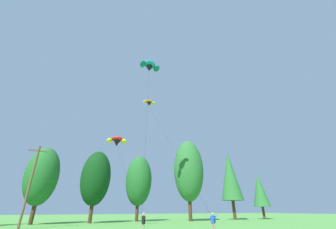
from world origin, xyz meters
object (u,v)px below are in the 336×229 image
(kite_flyer_near, at_px, (143,222))
(kite_flyer_mid, at_px, (213,221))
(utility_pole, at_px, (30,182))
(parafoil_kite_far_red_yellow, at_px, (117,141))
(parafoil_kite_mid_orange, at_px, (149,103))
(parafoil_kite_high_teal, at_px, (150,66))

(kite_flyer_near, xyz_separation_m, kite_flyer_mid, (6.19, -1.54, 0.01))
(kite_flyer_mid, bearing_deg, utility_pole, 141.42)
(utility_pole, xyz_separation_m, parafoil_kite_far_red_yellow, (9.38, -1.44, 5.96))
(parafoil_kite_far_red_yellow, bearing_deg, kite_flyer_near, -85.18)
(parafoil_kite_mid_orange, bearing_deg, kite_flyer_mid, -90.12)
(parafoil_kite_mid_orange, bearing_deg, utility_pole, -162.94)
(kite_flyer_near, relative_size, parafoil_kite_mid_orange, 0.08)
(kite_flyer_mid, bearing_deg, kite_flyer_near, 166.06)
(utility_pole, distance_m, parafoil_kite_mid_orange, 24.13)
(kite_flyer_near, bearing_deg, utility_pole, 131.51)
(parafoil_kite_mid_orange, xyz_separation_m, parafoil_kite_far_red_yellow, (-7.08, -6.49, -10.95))
(kite_flyer_near, distance_m, kite_flyer_mid, 6.37)
(parafoil_kite_far_red_yellow, bearing_deg, parafoil_kite_mid_orange, 42.52)
(utility_pole, relative_size, parafoil_kite_mid_orange, 0.44)
(parafoil_kite_mid_orange, height_order, parafoil_kite_far_red_yellow, parafoil_kite_mid_orange)
(kite_flyer_near, xyz_separation_m, parafoil_kite_mid_orange, (6.23, 16.61, 20.84))
(utility_pole, distance_m, kite_flyer_near, 15.93)
(utility_pole, xyz_separation_m, kite_flyer_near, (10.23, -11.56, -3.93))
(parafoil_kite_high_teal, distance_m, parafoil_kite_far_red_yellow, 14.42)
(utility_pole, height_order, kite_flyer_mid, utility_pole)
(kite_flyer_near, height_order, kite_flyer_mid, same)
(kite_flyer_mid, relative_size, parafoil_kite_far_red_yellow, 0.16)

